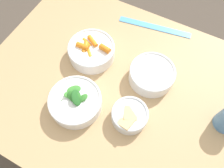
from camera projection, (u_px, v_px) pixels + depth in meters
name	position (u px, v px, depth m)	size (l,w,h in m)	color
ground_plane	(113.00, 133.00, 1.47)	(10.00, 10.00, 0.00)	#4C4238
dining_table	(114.00, 97.00, 0.93)	(1.00, 0.79, 0.73)	tan
bowl_carrots	(91.00, 51.00, 0.85)	(0.18, 0.18, 0.07)	white
bowl_greens	(76.00, 101.00, 0.76)	(0.18, 0.18, 0.08)	white
bowl_beans_hotdog	(152.00, 75.00, 0.81)	(0.17, 0.17, 0.06)	white
bowl_cookies	(130.00, 115.00, 0.74)	(0.13, 0.13, 0.06)	silver
ruler	(155.00, 27.00, 0.94)	(0.31, 0.08, 0.00)	#4C99E0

